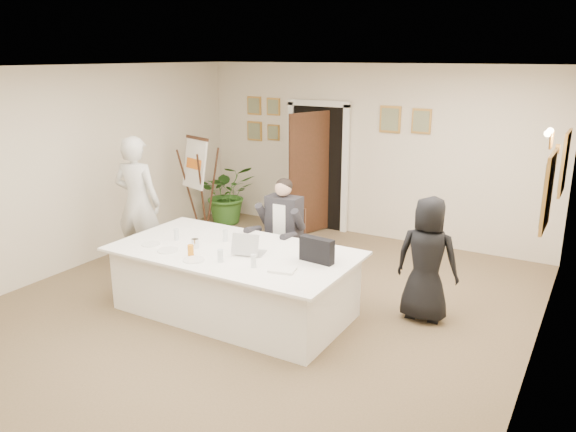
# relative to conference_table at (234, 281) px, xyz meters

# --- Properties ---
(floor) EXTENTS (7.00, 7.00, 0.00)m
(floor) POSITION_rel_conference_table_xyz_m (0.17, 0.05, -0.39)
(floor) COLOR brown
(floor) RESTS_ON ground
(ceiling) EXTENTS (6.00, 7.00, 0.02)m
(ceiling) POSITION_rel_conference_table_xyz_m (0.17, 0.05, 2.41)
(ceiling) COLOR white
(ceiling) RESTS_ON wall_back
(wall_back) EXTENTS (6.00, 0.10, 2.80)m
(wall_back) POSITION_rel_conference_table_xyz_m (0.17, 3.55, 1.01)
(wall_back) COLOR white
(wall_back) RESTS_ON floor
(wall_left) EXTENTS (0.10, 7.00, 2.80)m
(wall_left) POSITION_rel_conference_table_xyz_m (-2.83, 0.05, 1.01)
(wall_left) COLOR white
(wall_left) RESTS_ON floor
(wall_right) EXTENTS (0.10, 7.00, 2.80)m
(wall_right) POSITION_rel_conference_table_xyz_m (3.17, 0.05, 1.01)
(wall_right) COLOR white
(wall_right) RESTS_ON floor
(doorway) EXTENTS (1.14, 0.86, 2.20)m
(doorway) POSITION_rel_conference_table_xyz_m (-0.71, 3.37, 0.65)
(doorway) COLOR black
(doorway) RESTS_ON floor
(pictures_back_wall) EXTENTS (3.40, 0.06, 0.80)m
(pictures_back_wall) POSITION_rel_conference_table_xyz_m (-0.63, 3.52, 1.46)
(pictures_back_wall) COLOR #B8883E
(pictures_back_wall) RESTS_ON wall_back
(pictures_right_wall) EXTENTS (0.06, 2.20, 0.80)m
(pictures_right_wall) POSITION_rel_conference_table_xyz_m (3.14, 1.25, 1.36)
(pictures_right_wall) COLOR #B8883E
(pictures_right_wall) RESTS_ON wall_right
(wall_sconce) EXTENTS (0.20, 0.30, 0.24)m
(wall_sconce) POSITION_rel_conference_table_xyz_m (3.07, 1.25, 1.71)
(wall_sconce) COLOR #C2883E
(wall_sconce) RESTS_ON wall_right
(conference_table) EXTENTS (2.80, 1.49, 0.78)m
(conference_table) POSITION_rel_conference_table_xyz_m (0.00, 0.00, 0.00)
(conference_table) COLOR white
(conference_table) RESTS_ON floor
(seated_man) EXTENTS (0.72, 0.75, 1.43)m
(seated_man) POSITION_rel_conference_table_xyz_m (0.04, 1.03, 0.32)
(seated_man) COLOR black
(seated_man) RESTS_ON floor
(flip_chart) EXTENTS (0.59, 0.44, 1.62)m
(flip_chart) POSITION_rel_conference_table_xyz_m (-2.19, 2.14, 0.36)
(flip_chart) COLOR #301E0F
(flip_chart) RESTS_ON floor
(standing_man) EXTENTS (0.76, 0.57, 1.88)m
(standing_man) POSITION_rel_conference_table_xyz_m (-2.03, 0.55, 0.55)
(standing_man) COLOR silver
(standing_man) RESTS_ON floor
(standing_woman) EXTENTS (0.73, 0.49, 1.44)m
(standing_woman) POSITION_rel_conference_table_xyz_m (1.97, 0.95, 0.33)
(standing_woman) COLOR black
(standing_woman) RESTS_ON floor
(potted_palm) EXTENTS (1.28, 1.27, 1.07)m
(potted_palm) POSITION_rel_conference_table_xyz_m (-2.23, 2.94, 0.14)
(potted_palm) COLOR #306220
(potted_palm) RESTS_ON floor
(laptop) EXTENTS (0.39, 0.41, 0.28)m
(laptop) POSITION_rel_conference_table_xyz_m (0.24, 0.01, 0.52)
(laptop) COLOR #B7BABC
(laptop) RESTS_ON conference_table
(laptop_bag) EXTENTS (0.40, 0.14, 0.27)m
(laptop_bag) POSITION_rel_conference_table_xyz_m (1.00, 0.14, 0.52)
(laptop_bag) COLOR black
(laptop_bag) RESTS_ON conference_table
(paper_stack) EXTENTS (0.30, 0.24, 0.03)m
(paper_stack) POSITION_rel_conference_table_xyz_m (0.82, -0.28, 0.40)
(paper_stack) COLOR white
(paper_stack) RESTS_ON conference_table
(plate_left) EXTENTS (0.27, 0.27, 0.01)m
(plate_left) POSITION_rel_conference_table_xyz_m (-0.94, -0.35, 0.39)
(plate_left) COLOR white
(plate_left) RESTS_ON conference_table
(plate_mid) EXTENTS (0.30, 0.30, 0.01)m
(plate_mid) POSITION_rel_conference_table_xyz_m (-0.63, -0.41, 0.39)
(plate_mid) COLOR white
(plate_mid) RESTS_ON conference_table
(plate_near) EXTENTS (0.28, 0.28, 0.01)m
(plate_near) POSITION_rel_conference_table_xyz_m (-0.17, -0.50, 0.39)
(plate_near) COLOR white
(plate_near) RESTS_ON conference_table
(glass_a) EXTENTS (0.07, 0.07, 0.14)m
(glass_a) POSITION_rel_conference_table_xyz_m (-0.80, -0.05, 0.45)
(glass_a) COLOR silver
(glass_a) RESTS_ON conference_table
(glass_b) EXTENTS (0.07, 0.07, 0.14)m
(glass_b) POSITION_rel_conference_table_xyz_m (0.10, -0.39, 0.45)
(glass_b) COLOR silver
(glass_b) RESTS_ON conference_table
(glass_c) EXTENTS (0.07, 0.07, 0.14)m
(glass_c) POSITION_rel_conference_table_xyz_m (0.50, -0.34, 0.45)
(glass_c) COLOR silver
(glass_c) RESTS_ON conference_table
(glass_d) EXTENTS (0.07, 0.07, 0.14)m
(glass_d) POSITION_rel_conference_table_xyz_m (-0.27, 0.20, 0.45)
(glass_d) COLOR silver
(glass_d) RESTS_ON conference_table
(oj_glass) EXTENTS (0.07, 0.07, 0.13)m
(oj_glass) POSITION_rel_conference_table_xyz_m (-0.29, -0.41, 0.45)
(oj_glass) COLOR orange
(oj_glass) RESTS_ON conference_table
(steel_jug) EXTENTS (0.10, 0.10, 0.11)m
(steel_jug) POSITION_rel_conference_table_xyz_m (-0.42, -0.17, 0.44)
(steel_jug) COLOR silver
(steel_jug) RESTS_ON conference_table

